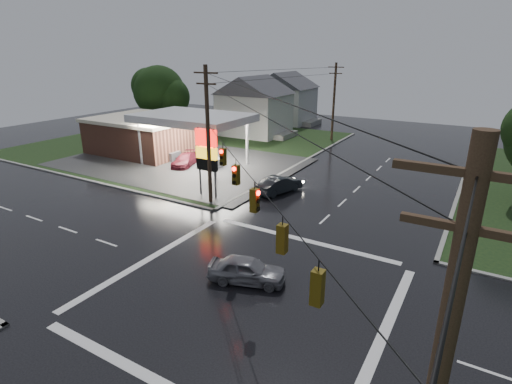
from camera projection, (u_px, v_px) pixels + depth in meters
The scene contains 13 objects.
ground at pixel (248, 291), 21.05m from camera, with size 120.00×120.00×0.00m, color black.
grass_nw at pixel (186, 143), 54.59m from camera, with size 36.00×36.00×0.08m, color black.
gas_station at pixel (153, 133), 48.48m from camera, with size 26.20×18.00×5.60m.
pylon_sign at pixel (207, 152), 33.26m from camera, with size 2.00×0.35×6.00m.
utility_pole_nw at pixel (208, 135), 31.40m from camera, with size 2.20×0.32×11.00m.
utility_pole_n at pixel (334, 101), 54.63m from camera, with size 2.20×0.32×10.50m.
traffic_signals at pixel (248, 173), 18.86m from camera, with size 26.87×26.87×1.47m.
house_near at pixel (255, 105), 58.84m from camera, with size 11.05×8.48×8.60m.
house_far at pixel (285, 97), 69.06m from camera, with size 11.05×8.48×8.60m.
tree_nw_behind at pixel (160, 92), 59.53m from camera, with size 8.93×7.60×10.00m.
car_north at pixel (279, 185), 35.38m from camera, with size 1.60×4.59×1.51m, color #202428.
car_crossing at pixel (247, 270), 21.65m from camera, with size 1.71×4.24×1.44m, color slate.
car_pump at pixel (185, 160), 43.71m from camera, with size 1.89×4.65×1.35m, color #52121C.
Camera 1 is at (9.53, -15.39, 11.95)m, focal length 28.00 mm.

